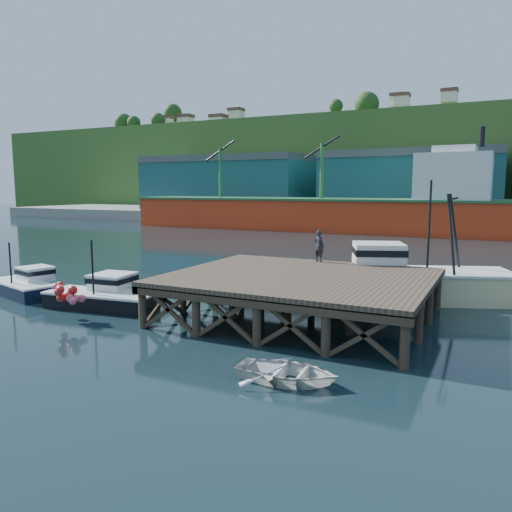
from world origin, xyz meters
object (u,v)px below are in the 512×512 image
Objects in this scene: boat_black at (104,295)px; trawler at (414,276)px; dockworker at (319,246)px; dinghy at (286,372)px; boat_navy at (25,285)px.

trawler is (14.28, 9.01, 0.70)m from boat_black.
dockworker is at bearing -177.46° from trawler.
dinghy is at bearing 127.90° from dockworker.
boat_black is at bearing -168.57° from trawler.
trawler reaches higher than dockworker.
boat_navy reaches higher than dinghy.
dockworker is (-3.11, 12.04, 2.66)m from dinghy.
dinghy is at bearing -0.65° from boat_navy.
boat_navy is 17.19m from dockworker.
trawler reaches higher than dinghy.
dinghy is at bearing -117.88° from trawler.
trawler is at bearing 38.46° from boat_navy.
dockworker is (-4.86, -2.10, 1.64)m from trawler.
dockworker reaches higher than boat_navy.
trawler reaches higher than boat_navy.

